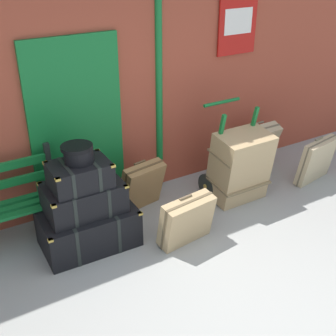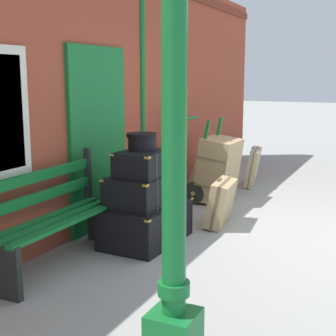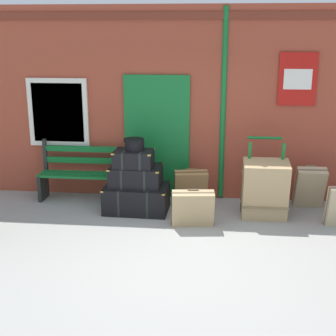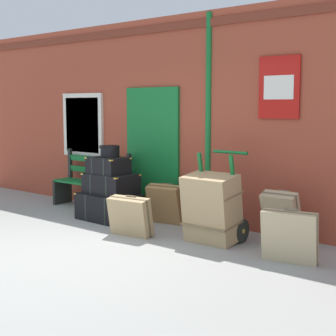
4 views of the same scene
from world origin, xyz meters
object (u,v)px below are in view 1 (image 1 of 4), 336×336
(steamer_trunk_middle, at_px, (84,197))
(suitcase_beige, at_px, (186,220))
(round_hatbox, at_px, (78,152))
(suitcase_slate, at_px, (259,146))
(large_brown_trunk, at_px, (240,166))
(steamer_trunk_top, at_px, (80,175))
(suitcase_tan, at_px, (142,186))
(suitcase_olive, at_px, (316,160))
(steamer_trunk_base, at_px, (88,228))
(porters_trolley, at_px, (230,174))

(steamer_trunk_middle, xyz_separation_m, suitcase_beige, (0.93, -0.55, -0.30))
(round_hatbox, distance_m, suitcase_slate, 2.91)
(suitcase_beige, bearing_deg, large_brown_trunk, 21.60)
(suitcase_beige, relative_size, suitcase_slate, 0.90)
(steamer_trunk_middle, height_order, steamer_trunk_top, steamer_trunk_top)
(suitcase_tan, relative_size, suitcase_slate, 0.88)
(steamer_trunk_middle, height_order, round_hatbox, round_hatbox)
(steamer_trunk_top, height_order, suitcase_olive, steamer_trunk_top)
(suitcase_tan, xyz_separation_m, suitcase_slate, (1.92, 0.06, 0.05))
(steamer_trunk_base, xyz_separation_m, suitcase_slate, (2.77, 0.41, 0.15))
(steamer_trunk_base, xyz_separation_m, porters_trolley, (2.00, 0.08, 0.06))
(steamer_trunk_top, distance_m, suitcase_tan, 1.10)
(steamer_trunk_top, xyz_separation_m, suitcase_beige, (0.96, -0.52, -0.59))
(steamer_trunk_top, bearing_deg, steamer_trunk_base, 1.60)
(large_brown_trunk, relative_size, suitcase_olive, 1.40)
(large_brown_trunk, distance_m, suitcase_slate, 0.92)
(steamer_trunk_middle, distance_m, suitcase_slate, 2.81)
(steamer_trunk_top, height_order, large_brown_trunk, steamer_trunk_top)
(suitcase_olive, bearing_deg, suitcase_slate, 122.85)
(steamer_trunk_base, relative_size, steamer_trunk_middle, 1.25)
(suitcase_beige, bearing_deg, suitcase_tan, 95.27)
(round_hatbox, height_order, suitcase_olive, round_hatbox)
(suitcase_tan, bearing_deg, suitcase_olive, -14.73)
(suitcase_tan, xyz_separation_m, suitcase_beige, (0.08, -0.87, -0.03))
(steamer_trunk_top, height_order, suitcase_beige, steamer_trunk_top)
(steamer_trunk_middle, relative_size, round_hatbox, 2.57)
(suitcase_tan, height_order, suitcase_slate, suitcase_slate)
(steamer_trunk_base, distance_m, suitcase_tan, 0.92)
(steamer_trunk_base, distance_m, porters_trolley, 2.00)
(steamer_trunk_middle, distance_m, suitcase_olive, 3.24)
(large_brown_trunk, bearing_deg, porters_trolley, 90.00)
(steamer_trunk_base, bearing_deg, suitcase_beige, -29.32)
(suitcase_slate, bearing_deg, large_brown_trunk, -146.86)
(suitcase_tan, distance_m, suitcase_beige, 0.87)
(steamer_trunk_middle, height_order, suitcase_slate, steamer_trunk_middle)
(suitcase_olive, xyz_separation_m, suitcase_beige, (-2.28, -0.25, -0.03))
(round_hatbox, relative_size, suitcase_tan, 0.51)
(large_brown_trunk, bearing_deg, suitcase_olive, -8.28)
(suitcase_tan, height_order, suitcase_beige, suitcase_tan)
(round_hatbox, distance_m, porters_trolley, 2.19)
(suitcase_slate, bearing_deg, steamer_trunk_top, -171.74)
(round_hatbox, relative_size, suitcase_olive, 0.48)
(steamer_trunk_middle, bearing_deg, round_hatbox, -171.85)
(steamer_trunk_top, bearing_deg, porters_trolley, 2.32)
(suitcase_beige, bearing_deg, suitcase_olive, 6.30)
(steamer_trunk_top, height_order, suitcase_tan, steamer_trunk_top)
(large_brown_trunk, xyz_separation_m, suitcase_tan, (-1.16, 0.44, -0.16))
(suitcase_olive, relative_size, suitcase_slate, 0.93)
(suitcase_olive, height_order, suitcase_beige, suitcase_olive)
(large_brown_trunk, height_order, suitcase_beige, large_brown_trunk)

